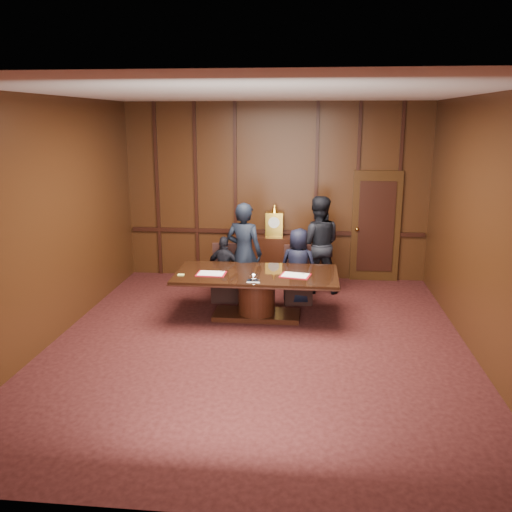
{
  "coord_description": "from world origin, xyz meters",
  "views": [
    {
      "loc": [
        0.72,
        -7.24,
        3.18
      ],
      "look_at": [
        -0.14,
        1.06,
        1.05
      ],
      "focal_mm": 38.0,
      "sensor_mm": 36.0,
      "label": 1
    }
  ],
  "objects": [
    {
      "name": "room",
      "position": [
        0.07,
        0.14,
        1.72
      ],
      "size": [
        7.0,
        7.04,
        3.5
      ],
      "color": "black",
      "rests_on": "ground"
    },
    {
      "name": "sideboard",
      "position": [
        0.0,
        3.26,
        0.49
      ],
      "size": [
        1.6,
        0.45,
        1.54
      ],
      "color": "black",
      "rests_on": "ground"
    },
    {
      "name": "conference_table",
      "position": [
        -0.13,
        1.1,
        0.51
      ],
      "size": [
        2.62,
        1.32,
        0.76
      ],
      "color": "black",
      "rests_on": "ground"
    },
    {
      "name": "folder_left",
      "position": [
        -0.85,
        0.95,
        0.77
      ],
      "size": [
        0.47,
        0.34,
        0.02
      ],
      "rotation": [
        0.0,
        0.0,
        -0.02
      ],
      "color": "maroon",
      "rests_on": "conference_table"
    },
    {
      "name": "folder_right",
      "position": [
        0.5,
        0.99,
        0.77
      ],
      "size": [
        0.52,
        0.41,
        0.02
      ],
      "rotation": [
        0.0,
        0.0,
        -0.2
      ],
      "color": "maroon",
      "rests_on": "conference_table"
    },
    {
      "name": "inkstand",
      "position": [
        -0.13,
        0.65,
        0.81
      ],
      "size": [
        0.2,
        0.14,
        0.12
      ],
      "color": "white",
      "rests_on": "conference_table"
    },
    {
      "name": "notepad",
      "position": [
        -1.31,
        0.84,
        0.77
      ],
      "size": [
        0.1,
        0.07,
        0.01
      ],
      "primitive_type": "cube",
      "rotation": [
        0.0,
        0.0,
        0.0
      ],
      "color": "#D1D467",
      "rests_on": "conference_table"
    },
    {
      "name": "chair_left",
      "position": [
        -0.78,
        1.98,
        0.29
      ],
      "size": [
        0.52,
        0.52,
        0.99
      ],
      "rotation": [
        0.0,
        0.0,
        0.08
      ],
      "color": "black",
      "rests_on": "ground"
    },
    {
      "name": "chair_right",
      "position": [
        0.51,
        1.98,
        0.29
      ],
      "size": [
        0.53,
        0.53,
        0.99
      ],
      "rotation": [
        0.0,
        0.0,
        0.11
      ],
      "color": "black",
      "rests_on": "ground"
    },
    {
      "name": "signatory_left",
      "position": [
        -0.78,
        1.9,
        0.59
      ],
      "size": [
        0.73,
        0.43,
        1.17
      ],
      "primitive_type": "imported",
      "rotation": [
        0.0,
        0.0,
        2.92
      ],
      "color": "black",
      "rests_on": "ground"
    },
    {
      "name": "signatory_right",
      "position": [
        0.52,
        1.9,
        0.67
      ],
      "size": [
        0.73,
        0.56,
        1.34
      ],
      "primitive_type": "imported",
      "rotation": [
        0.0,
        0.0,
        2.92
      ],
      "color": "black",
      "rests_on": "ground"
    },
    {
      "name": "witness_left",
      "position": [
        -0.43,
        1.85,
        0.89
      ],
      "size": [
        0.74,
        0.58,
        1.79
      ],
      "primitive_type": "imported",
      "rotation": [
        0.0,
        0.0,
        2.88
      ],
      "color": "black",
      "rests_on": "ground"
    },
    {
      "name": "witness_right",
      "position": [
        0.85,
        2.61,
        0.91
      ],
      "size": [
        0.9,
        0.71,
        1.81
      ],
      "primitive_type": "imported",
      "rotation": [
        0.0,
        0.0,
        3.17
      ],
      "color": "black",
      "rests_on": "ground"
    }
  ]
}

